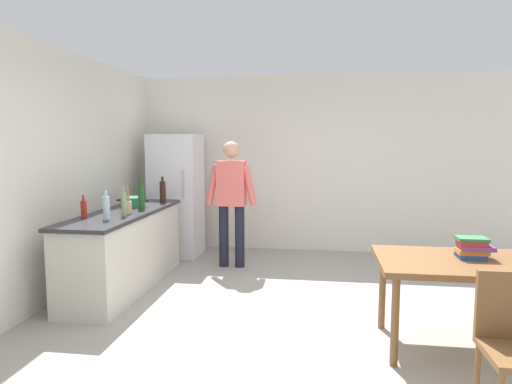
# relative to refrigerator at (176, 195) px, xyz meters

# --- Properties ---
(ground_plane) EXTENTS (14.00, 14.00, 0.00)m
(ground_plane) POSITION_rel_refrigerator_xyz_m (1.90, -2.40, -0.90)
(ground_plane) COLOR #9E998E
(wall_back) EXTENTS (6.40, 0.12, 2.70)m
(wall_back) POSITION_rel_refrigerator_xyz_m (1.90, 0.60, 0.45)
(wall_back) COLOR silver
(wall_back) RESTS_ON ground_plane
(wall_left) EXTENTS (0.12, 5.60, 2.70)m
(wall_left) POSITION_rel_refrigerator_xyz_m (-0.70, -2.20, 0.45)
(wall_left) COLOR silver
(wall_left) RESTS_ON ground_plane
(kitchen_counter) EXTENTS (0.64, 2.20, 0.90)m
(kitchen_counter) POSITION_rel_refrigerator_xyz_m (-0.10, -1.60, -0.45)
(kitchen_counter) COLOR beige
(kitchen_counter) RESTS_ON ground_plane
(refrigerator) EXTENTS (0.70, 0.67, 1.80)m
(refrigerator) POSITION_rel_refrigerator_xyz_m (0.00, 0.00, 0.00)
(refrigerator) COLOR white
(refrigerator) RESTS_ON ground_plane
(person) EXTENTS (0.70, 0.22, 1.70)m
(person) POSITION_rel_refrigerator_xyz_m (0.95, -0.55, 0.08)
(person) COLOR #1E1E2D
(person) RESTS_ON ground_plane
(dining_table) EXTENTS (1.40, 0.90, 0.75)m
(dining_table) POSITION_rel_refrigerator_xyz_m (3.30, -2.70, -0.23)
(dining_table) COLOR brown
(dining_table) RESTS_ON ground_plane
(cooking_pot) EXTENTS (0.40, 0.28, 0.12)m
(cooking_pot) POSITION_rel_refrigerator_xyz_m (-0.15, -1.25, 0.06)
(cooking_pot) COLOR #2D845B
(cooking_pot) RESTS_ON kitchen_counter
(utensil_jar) EXTENTS (0.11, 0.11, 0.32)m
(utensil_jar) POSITION_rel_refrigerator_xyz_m (0.02, -1.77, 0.08)
(utensil_jar) COLOR tan
(utensil_jar) RESTS_ON kitchen_counter
(bottle_beer_brown) EXTENTS (0.06, 0.06, 0.26)m
(bottle_beer_brown) POSITION_rel_refrigerator_xyz_m (0.02, -0.61, 0.11)
(bottle_beer_brown) COLOR #5B3314
(bottle_beer_brown) RESTS_ON kitchen_counter
(bottle_water_clear) EXTENTS (0.07, 0.07, 0.30)m
(bottle_water_clear) POSITION_rel_refrigerator_xyz_m (-0.02, -2.16, 0.13)
(bottle_water_clear) COLOR silver
(bottle_water_clear) RESTS_ON kitchen_counter
(bottle_wine_green) EXTENTS (0.08, 0.08, 0.34)m
(bottle_wine_green) POSITION_rel_refrigerator_xyz_m (0.05, -1.43, 0.15)
(bottle_wine_green) COLOR #1E5123
(bottle_wine_green) RESTS_ON kitchen_counter
(bottle_vinegar_tall) EXTENTS (0.06, 0.06, 0.32)m
(bottle_vinegar_tall) POSITION_rel_refrigerator_xyz_m (0.06, -1.94, 0.14)
(bottle_vinegar_tall) COLOR gray
(bottle_vinegar_tall) RESTS_ON kitchen_counter
(bottle_wine_dark) EXTENTS (0.08, 0.08, 0.34)m
(bottle_wine_dark) POSITION_rel_refrigerator_xyz_m (0.08, -0.82, 0.15)
(bottle_wine_dark) COLOR black
(bottle_wine_dark) RESTS_ON kitchen_counter
(bottle_sauce_red) EXTENTS (0.06, 0.06, 0.24)m
(bottle_sauce_red) POSITION_rel_refrigerator_xyz_m (-0.31, -2.09, 0.10)
(bottle_sauce_red) COLOR #B22319
(bottle_sauce_red) RESTS_ON kitchen_counter
(book_stack) EXTENTS (0.27, 0.20, 0.17)m
(book_stack) POSITION_rel_refrigerator_xyz_m (3.36, -2.64, -0.06)
(book_stack) COLOR #284C8E
(book_stack) RESTS_ON dining_table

